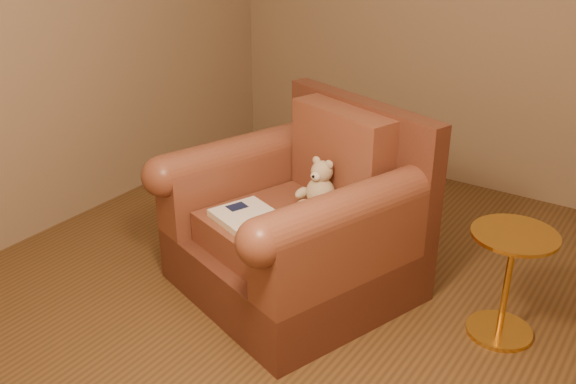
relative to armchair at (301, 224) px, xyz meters
The scene contains 5 objects.
floor 0.48m from the armchair, 24.53° to the right, with size 4.00×4.00×0.00m, color brown.
armchair is the anchor object (origin of this frame).
teddy_bear 0.22m from the armchair, 51.55° to the left, with size 0.20×0.23×0.28m.
guidebook 0.32m from the armchair, 106.62° to the right, with size 0.55×0.44×0.04m.
side_table 1.09m from the armchair, ahead, with size 0.41×0.41×0.57m.
Camera 1 is at (1.40, -2.46, 1.99)m, focal length 40.00 mm.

